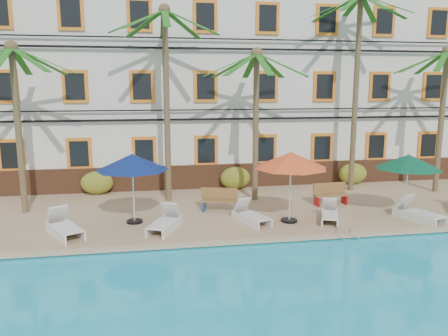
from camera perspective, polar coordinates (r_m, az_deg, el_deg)
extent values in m
plane|color=#384C23|center=(15.65, 6.56, -9.09)|extent=(100.00, 100.00, 0.00)
cube|color=tan|center=(20.25, 2.63, -4.08)|extent=(30.00, 12.00, 0.25)
cube|color=tan|center=(14.74, 7.57, -9.21)|extent=(30.00, 0.35, 0.06)
cube|color=silver|center=(24.49, 0.21, 10.60)|extent=(25.00, 6.00, 10.00)
cube|color=brown|center=(21.93, 1.57, -0.98)|extent=(25.00, 0.12, 1.20)
cube|color=orange|center=(22.22, -26.04, 1.50)|extent=(1.15, 0.10, 1.50)
cube|color=black|center=(22.17, -26.08, 1.48)|extent=(0.85, 0.04, 1.20)
cube|color=orange|center=(21.56, -18.37, 1.79)|extent=(1.15, 0.10, 1.50)
cube|color=black|center=(21.51, -18.39, 1.77)|extent=(0.85, 0.04, 1.20)
cube|color=orange|center=(21.31, -10.38, 2.06)|extent=(1.15, 0.10, 1.50)
cube|color=black|center=(21.26, -10.38, 2.04)|extent=(0.85, 0.04, 1.20)
cube|color=orange|center=(21.48, -2.35, 2.29)|extent=(1.15, 0.10, 1.50)
cube|color=black|center=(21.43, -2.33, 2.27)|extent=(0.85, 0.04, 1.20)
cube|color=orange|center=(22.05, 5.41, 2.47)|extent=(1.15, 0.10, 1.50)
cube|color=black|center=(22.01, 5.45, 2.45)|extent=(0.85, 0.04, 1.20)
cube|color=orange|center=(23.01, 12.66, 2.60)|extent=(1.15, 0.10, 1.50)
cube|color=black|center=(22.97, 12.70, 2.58)|extent=(0.85, 0.04, 1.20)
cube|color=orange|center=(24.31, 19.22, 2.68)|extent=(1.15, 0.10, 1.50)
cube|color=black|center=(24.26, 19.28, 2.66)|extent=(0.85, 0.04, 1.20)
cube|color=orange|center=(25.88, 25.06, 2.72)|extent=(1.15, 0.10, 1.50)
cube|color=black|center=(25.84, 25.12, 2.71)|extent=(0.85, 0.04, 1.20)
cube|color=orange|center=(22.00, -26.70, 9.49)|extent=(1.15, 0.10, 1.50)
cube|color=black|center=(21.95, -26.74, 9.49)|extent=(0.85, 0.04, 1.20)
cube|color=orange|center=(21.34, -18.87, 10.04)|extent=(1.15, 0.10, 1.50)
cube|color=black|center=(21.29, -18.89, 10.04)|extent=(0.85, 0.04, 1.20)
cube|color=orange|center=(21.08, -10.66, 10.42)|extent=(1.15, 0.10, 1.50)
cube|color=black|center=(21.03, -10.66, 10.42)|extent=(0.85, 0.04, 1.20)
cube|color=orange|center=(21.25, -2.41, 10.59)|extent=(1.15, 0.10, 1.50)
cube|color=black|center=(21.20, -2.39, 10.59)|extent=(0.85, 0.04, 1.20)
cube|color=orange|center=(21.83, 5.56, 10.55)|extent=(1.15, 0.10, 1.50)
cube|color=black|center=(21.79, 5.59, 10.55)|extent=(0.85, 0.04, 1.20)
cube|color=orange|center=(22.80, 12.98, 10.34)|extent=(1.15, 0.10, 1.50)
cube|color=black|center=(22.76, 13.02, 10.33)|extent=(0.85, 0.04, 1.20)
cube|color=orange|center=(24.11, 19.68, 10.00)|extent=(1.15, 0.10, 1.50)
cube|color=black|center=(24.06, 19.74, 9.99)|extent=(0.85, 0.04, 1.20)
cube|color=orange|center=(25.70, 25.61, 9.58)|extent=(1.15, 0.10, 1.50)
cube|color=black|center=(25.65, 25.67, 9.58)|extent=(0.85, 0.04, 1.20)
cube|color=orange|center=(21.57, -19.40, 18.56)|extent=(1.15, 0.10, 1.50)
cube|color=black|center=(21.52, -19.42, 18.57)|extent=(0.85, 0.04, 1.20)
cube|color=orange|center=(21.32, -10.97, 19.05)|extent=(1.15, 0.10, 1.50)
cube|color=black|center=(21.27, -10.98, 19.07)|extent=(0.85, 0.04, 1.20)
cube|color=orange|center=(21.49, -2.48, 19.15)|extent=(1.15, 0.10, 1.50)
cube|color=black|center=(21.44, -2.46, 19.17)|extent=(0.85, 0.04, 1.20)
cube|color=orange|center=(22.07, 5.72, 18.89)|extent=(1.15, 0.10, 1.50)
cube|color=black|center=(22.02, 5.75, 18.91)|extent=(0.85, 0.04, 1.20)
cube|color=orange|center=(23.02, 13.32, 18.32)|extent=(1.15, 0.10, 1.50)
cube|color=black|center=(22.98, 13.37, 18.33)|extent=(0.85, 0.04, 1.20)
cube|color=orange|center=(24.32, 20.17, 17.54)|extent=(1.15, 0.10, 1.50)
cube|color=black|center=(24.27, 20.23, 17.55)|extent=(0.85, 0.04, 1.20)
cube|color=orange|center=(25.89, 26.20, 16.66)|extent=(1.15, 0.10, 1.50)
cube|color=black|center=(25.85, 26.26, 16.66)|extent=(0.85, 0.04, 1.20)
cube|color=black|center=(21.40, 1.69, 6.44)|extent=(25.00, 0.08, 0.10)
cube|color=black|center=(21.37, 1.69, 7.65)|extent=(25.00, 0.08, 0.06)
cube|color=black|center=(21.42, 1.74, 15.28)|extent=(25.00, 0.08, 0.10)
cube|color=black|center=(21.46, 1.74, 16.48)|extent=(25.00, 0.08, 0.06)
cylinder|color=brown|center=(18.91, -25.25, 4.24)|extent=(0.26, 0.26, 6.47)
sphere|color=brown|center=(18.88, -26.04, 14.03)|extent=(0.50, 0.50, 0.50)
cube|color=#1B6016|center=(19.96, -25.00, 12.47)|extent=(0.28, 2.32, 1.00)
cube|color=#1B6016|center=(17.75, -26.96, 12.67)|extent=(0.28, 2.32, 1.00)
cube|color=#1B6016|center=(17.86, -24.08, 12.87)|extent=(1.84, 1.84, 1.00)
cube|color=#1B6016|center=(18.58, -22.42, 12.87)|extent=(2.32, 0.28, 1.00)
cube|color=#1B6016|center=(19.44, -22.89, 12.70)|extent=(1.84, 1.84, 1.00)
cylinder|color=brown|center=(19.06, -7.48, 7.68)|extent=(0.26, 0.26, 8.12)
sphere|color=brown|center=(19.29, -7.79, 19.81)|extent=(0.50, 0.50, 0.50)
cube|color=#1B6016|center=(20.36, -7.87, 17.93)|extent=(0.28, 2.32, 1.00)
cube|color=#1B6016|center=(20.01, -10.29, 18.00)|extent=(1.84, 1.84, 1.00)
cube|color=#1B6016|center=(19.21, -11.37, 18.28)|extent=(2.32, 0.28, 1.00)
cube|color=#1B6016|center=(18.40, -10.33, 18.66)|extent=(1.84, 1.84, 1.00)
cube|color=#1B6016|center=(18.08, -7.62, 18.88)|extent=(0.28, 2.32, 1.00)
cube|color=#1B6016|center=(18.46, -4.99, 18.76)|extent=(1.84, 1.84, 1.00)
cube|color=#1B6016|center=(19.30, -4.15, 18.41)|extent=(2.32, 0.28, 1.00)
cube|color=#1B6016|center=(20.07, -5.39, 18.09)|extent=(1.84, 1.84, 1.00)
cylinder|color=brown|center=(19.15, 4.17, 5.15)|extent=(0.26, 0.26, 6.39)
sphere|color=brown|center=(19.11, 4.30, 14.73)|extent=(0.50, 0.50, 0.50)
cube|color=#1B6016|center=(20.20, 3.48, 13.13)|extent=(0.28, 2.32, 1.00)
cube|color=#1B6016|center=(19.70, 1.33, 13.21)|extent=(1.84, 1.84, 1.00)
cube|color=#1B6016|center=(18.84, 0.78, 13.33)|extent=(2.32, 0.28, 1.00)
cube|color=#1B6016|center=(18.11, 2.34, 13.44)|extent=(1.84, 1.84, 1.00)
cube|color=#1B6016|center=(17.97, 5.19, 13.42)|extent=(0.28, 2.32, 1.00)
cube|color=#1B6016|center=(18.51, 7.42, 13.30)|extent=(1.84, 1.84, 1.00)
cube|color=#1B6016|center=(19.39, 7.68, 13.17)|extent=(2.32, 0.28, 1.00)
cube|color=#1B6016|center=(20.08, 6.03, 13.11)|extent=(1.84, 1.84, 1.00)
cylinder|color=brown|center=(21.80, 16.80, 8.95)|extent=(0.26, 0.26, 9.08)
cube|color=#1B6016|center=(23.11, 16.03, 19.15)|extent=(0.28, 2.32, 1.00)
cube|color=#1B6016|center=(22.48, 14.44, 19.48)|extent=(1.84, 1.84, 1.00)
cube|color=#1B6016|center=(21.61, 14.50, 19.85)|extent=(2.32, 0.28, 1.00)
cube|color=#1B6016|center=(21.02, 16.35, 20.04)|extent=(1.84, 1.84, 1.00)
cube|color=#1B6016|center=(21.08, 18.89, 19.88)|extent=(0.28, 2.32, 1.00)
cube|color=#1B6016|center=(21.75, 20.45, 19.48)|extent=(1.84, 1.84, 1.00)
cube|color=#1B6016|center=(22.61, 20.15, 19.13)|extent=(2.32, 0.28, 1.00)
cube|color=#1B6016|center=(23.17, 18.33, 19.01)|extent=(1.84, 1.84, 1.00)
cylinder|color=brown|center=(23.03, 26.49, 5.26)|extent=(0.26, 0.26, 6.60)
sphere|color=brown|center=(23.02, 27.18, 13.45)|extent=(0.50, 0.50, 0.50)
cube|color=#1B6016|center=(23.93, 25.41, 12.28)|extent=(0.28, 2.32, 1.00)
cube|color=#1B6016|center=(23.20, 24.20, 12.45)|extent=(1.84, 1.84, 1.00)
cube|color=#1B6016|center=(22.33, 24.64, 12.53)|extent=(2.32, 0.28, 1.00)
cube|color=#1B6016|center=(21.85, 26.61, 12.43)|extent=(1.84, 1.84, 1.00)
ellipsoid|color=#33621C|center=(21.35, -16.26, -1.86)|extent=(1.50, 0.90, 1.10)
ellipsoid|color=#33621C|center=(21.59, 1.49, -1.30)|extent=(1.50, 0.90, 1.10)
ellipsoid|color=#33621C|center=(23.57, 16.46, -0.72)|extent=(1.50, 0.90, 1.10)
cylinder|color=black|center=(16.75, -11.60, -6.85)|extent=(0.60, 0.60, 0.09)
cylinder|color=silver|center=(16.43, -11.76, -2.71)|extent=(0.06, 0.06, 2.57)
cone|color=navy|center=(16.23, -11.89, 0.79)|extent=(2.68, 2.68, 0.59)
sphere|color=silver|center=(16.17, -11.94, 1.91)|extent=(0.10, 0.10, 0.10)
cylinder|color=black|center=(16.70, 8.52, -6.79)|extent=(0.61, 0.61, 0.09)
cylinder|color=silver|center=(16.37, 8.64, -2.56)|extent=(0.06, 0.06, 2.62)
cone|color=#DC4C21|center=(16.17, 8.74, 1.03)|extent=(2.73, 2.73, 0.60)
sphere|color=silver|center=(16.12, 8.77, 2.18)|extent=(0.10, 0.10, 0.10)
cylinder|color=black|center=(18.69, 22.49, -5.63)|extent=(0.56, 0.56, 0.08)
cylinder|color=silver|center=(18.41, 22.75, -2.15)|extent=(0.06, 0.06, 2.40)
cone|color=#07492E|center=(18.24, 22.96, 0.77)|extent=(2.50, 2.50, 0.55)
sphere|color=silver|center=(18.19, 23.03, 1.70)|extent=(0.10, 0.10, 0.10)
cube|color=silver|center=(15.67, -19.78, -7.35)|extent=(1.24, 1.53, 0.06)
cube|color=silver|center=(16.48, -20.96, -5.66)|extent=(0.81, 0.76, 0.69)
cube|color=silver|center=(15.87, -21.17, -7.91)|extent=(1.02, 1.76, 0.32)
cube|color=silver|center=(16.06, -18.98, -7.54)|extent=(1.02, 1.76, 0.32)
cube|color=silver|center=(15.40, -8.15, -7.19)|extent=(1.09, 1.45, 0.06)
cube|color=silver|center=(16.14, -6.94, -5.46)|extent=(0.75, 0.69, 0.66)
cube|color=silver|center=(15.79, -8.81, -7.42)|extent=(0.82, 1.74, 0.30)
cube|color=silver|center=(15.57, -6.73, -7.63)|extent=(0.82, 1.74, 0.30)
cube|color=silver|center=(16.18, 4.07, -6.29)|extent=(1.01, 1.39, 0.06)
cube|color=silver|center=(16.81, 2.35, -4.83)|extent=(0.71, 0.65, 0.63)
cube|color=silver|center=(16.26, 2.72, -6.79)|extent=(0.72, 1.69, 0.29)
cube|color=silver|center=(16.58, 4.39, -6.47)|extent=(0.72, 1.69, 0.29)
cube|color=silver|center=(16.78, 13.63, -6.01)|extent=(0.95, 1.30, 0.05)
cube|color=silver|center=(17.51, 13.61, -4.59)|extent=(0.67, 0.61, 0.59)
cube|color=silver|center=(17.04, 12.67, -6.26)|extent=(0.68, 1.59, 0.27)
cube|color=silver|center=(17.05, 14.52, -6.33)|extent=(0.68, 1.59, 0.27)
cube|color=silver|center=(18.01, 24.77, -5.44)|extent=(1.03, 1.47, 0.06)
cube|color=silver|center=(18.49, 22.51, -4.11)|extent=(0.75, 0.67, 0.67)
cube|color=silver|center=(17.96, 23.47, -5.96)|extent=(0.70, 1.82, 0.31)
cube|color=silver|center=(18.44, 24.65, -5.63)|extent=(0.70, 1.82, 0.31)
cube|color=olive|center=(17.77, -0.53, -4.31)|extent=(1.57, 0.84, 0.06)
cube|color=olive|center=(17.91, -0.45, -3.30)|extent=(1.46, 0.46, 0.45)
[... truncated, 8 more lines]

